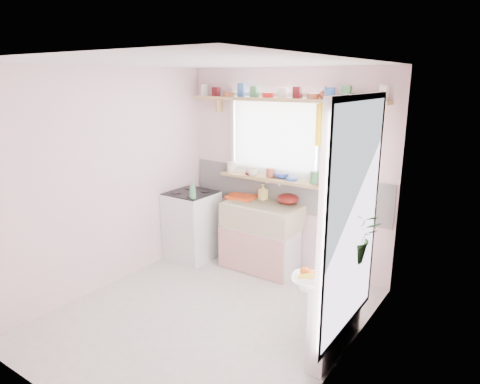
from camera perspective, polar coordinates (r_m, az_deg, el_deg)
The scene contains 19 objects.
room at distance 4.44m, azimuth 9.03°, elevation 1.81°, with size 3.20×3.20×3.20m.
sink_unit at distance 5.45m, azimuth 2.90°, elevation -5.87°, with size 0.95×0.65×1.11m.
cooker at distance 5.79m, azimuth -6.43°, elevation -4.39°, with size 0.58×0.58×0.93m.
radiator_ledge at distance 3.99m, azimuth 12.73°, elevation -14.99°, with size 0.22×0.95×0.78m.
windowsill at distance 5.40m, azimuth 4.04°, elevation 1.77°, with size 1.40×0.22×0.04m, color tan.
pine_shelf at distance 5.18m, azimuth 5.65°, elevation 12.15°, with size 2.52×0.24×0.04m, color tan.
shelf_crockery at distance 5.19m, azimuth 5.49°, elevation 12.98°, with size 2.47×0.11×0.12m.
sill_crockery at distance 5.38m, azimuth 4.06°, elevation 2.56°, with size 1.35×0.11×0.12m.
dish_tray at distance 5.58m, azimuth 0.15°, elevation -0.65°, with size 0.35×0.26×0.04m, color #E24314.
colander at distance 5.35m, azimuth 6.41°, elevation -0.90°, with size 0.28×0.28×0.13m, color maroon.
jade_plant at distance 3.93m, azimuth 15.03°, elevation -5.63°, with size 0.44×0.38×0.48m, color #3D712D.
fruit_bowl at distance 3.50m, azimuth 9.23°, elevation -11.62°, with size 0.29×0.29×0.07m, color white.
herb_pot at distance 3.92m, azimuth 12.68°, elevation -7.66°, with size 0.11×0.08×0.21m, color #2F6729.
soap_bottle_sink at distance 5.52m, azimuth 3.10°, elevation 0.04°, with size 0.09×0.09×0.20m, color #FEE971.
sill_cup at distance 5.45m, azimuth 1.67°, elevation 2.67°, with size 0.13×0.13×0.10m, color silver.
sill_bowl at distance 5.37m, azimuth 5.60°, elevation 2.25°, with size 0.21×0.21×0.06m, color #374FB3.
shelf_vase at distance 4.95m, azimuth 11.30°, elevation 12.85°, with size 0.13×0.13×0.14m, color brown.
cooker_bottle at distance 5.33m, azimuth -6.36°, elevation 0.26°, with size 0.08×0.09×0.22m, color #458B57.
fruit at distance 3.48m, azimuth 9.41°, elevation -10.73°, with size 0.20×0.14×0.10m.
Camera 1 is at (2.51, -3.06, 2.36)m, focal length 32.00 mm.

